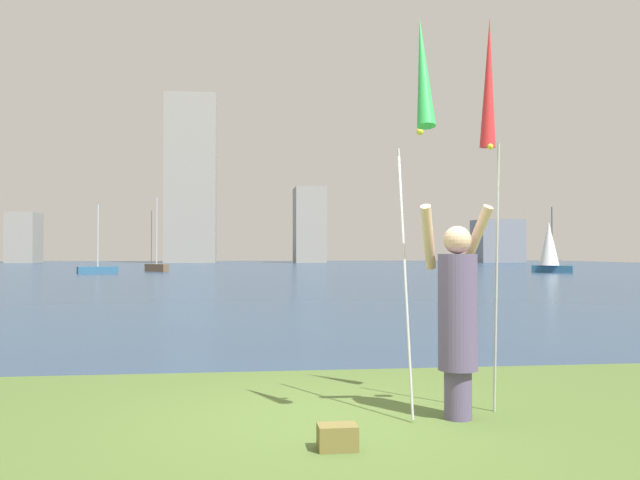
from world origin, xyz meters
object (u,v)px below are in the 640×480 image
bag (337,437)px  sailboat_2 (549,246)px  sailboat_5 (98,269)px  kite_flag_left (422,84)px  person (457,313)px  kite_flag_right (489,91)px  sailboat_0 (151,266)px  sailboat_3 (157,266)px

bag → sailboat_2: sailboat_2 is taller
sailboat_2 → sailboat_5: bearing=175.7°
kite_flag_left → person: bearing=43.2°
kite_flag_right → bag: 3.70m
kite_flag_left → bag: 3.05m
kite_flag_left → kite_flag_right: (0.90, 0.77, 0.14)m
kite_flag_right → sailboat_0: size_ratio=0.74×
kite_flag_right → bag: kite_flag_right is taller
kite_flag_right → sailboat_3: 50.18m
kite_flag_left → sailboat_5: sailboat_5 is taller
bag → sailboat_3: sailboat_3 is taller
kite_flag_right → bag: bearing=-145.2°
sailboat_5 → person: bearing=-74.8°
person → kite_flag_right: (0.45, 0.35, 2.17)m
person → sailboat_0: sailboat_0 is taller
person → sailboat_2: (21.70, 43.07, 1.04)m
sailboat_3 → sailboat_5: bearing=-133.3°
kite_flag_left → sailboat_5: (-11.91, 46.02, -2.68)m
bag → sailboat_3: (-7.29, 50.48, 0.32)m
person → sailboat_2: 48.24m
kite_flag_right → sailboat_0: bearing=100.5°
sailboat_2 → sailboat_3: sailboat_3 is taller
kite_flag_right → sailboat_3: (-9.00, 49.29, -2.74)m
kite_flag_right → sailboat_3: bearing=100.3°
person → sailboat_3: 50.37m
kite_flag_left → sailboat_3: 50.78m
kite_flag_right → sailboat_0: (-10.08, 54.65, -2.85)m
sailboat_0 → kite_flag_left: bearing=-80.6°
sailboat_0 → sailboat_3: 5.47m
sailboat_0 → kite_flag_right: bearing=-79.5°
sailboat_2 → sailboat_5: (-34.06, 2.53, -1.70)m
kite_flag_right → sailboat_5: (-12.81, 45.25, -2.83)m
kite_flag_right → sailboat_2: sailboat_2 is taller
person → sailboat_0: size_ratio=0.38×
person → sailboat_5: 47.25m
sailboat_0 → sailboat_2: bearing=-20.9°
kite_flag_right → sailboat_5: 47.12m
kite_flag_left → kite_flag_right: kite_flag_right is taller
kite_flag_left → sailboat_2: (22.15, 43.49, -0.99)m
bag → sailboat_2: size_ratio=0.06×
bag → sailboat_0: bearing=98.5°
sailboat_5 → sailboat_2: bearing=-4.3°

